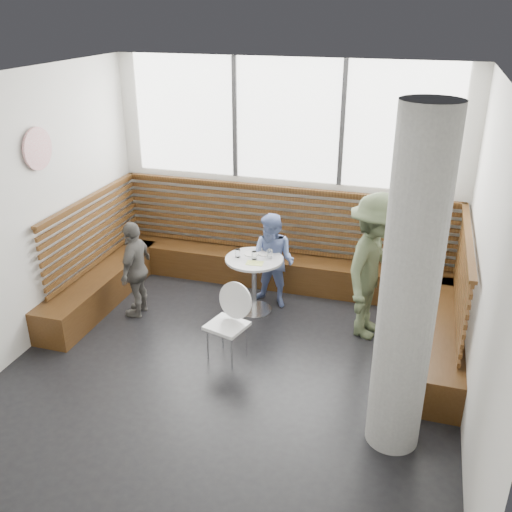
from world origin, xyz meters
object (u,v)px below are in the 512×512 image
(child_back, at_px, (273,261))
(child_left, at_px, (136,269))
(concrete_column, at_px, (409,291))
(cafe_table, at_px, (254,273))
(cafe_chair, at_px, (229,316))
(adult_man, at_px, (374,267))

(child_back, relative_size, child_left, 1.00)
(concrete_column, height_order, cafe_table, concrete_column)
(cafe_chair, height_order, adult_man, adult_man)
(adult_man, distance_m, child_back, 1.44)
(concrete_column, xyz_separation_m, child_back, (-1.80, 2.23, -0.94))
(concrete_column, distance_m, adult_man, 2.03)
(child_left, bearing_deg, adult_man, 93.38)
(cafe_table, relative_size, cafe_chair, 0.85)
(adult_man, height_order, child_back, adult_man)
(adult_man, bearing_deg, cafe_table, 99.11)
(cafe_table, xyz_separation_m, cafe_chair, (0.03, -1.12, -0.02))
(adult_man, bearing_deg, child_left, 110.82)
(cafe_chair, bearing_deg, cafe_table, 107.42)
(concrete_column, bearing_deg, cafe_table, 135.09)
(cafe_table, distance_m, cafe_chair, 1.12)
(cafe_chair, distance_m, child_left, 1.63)
(cafe_table, height_order, child_left, child_left)
(cafe_table, height_order, adult_man, adult_man)
(concrete_column, height_order, child_back, concrete_column)
(cafe_table, xyz_separation_m, child_left, (-1.47, -0.50, 0.09))
(concrete_column, xyz_separation_m, child_left, (-3.46, 1.48, -0.94))
(child_back, bearing_deg, cafe_chair, -83.82)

